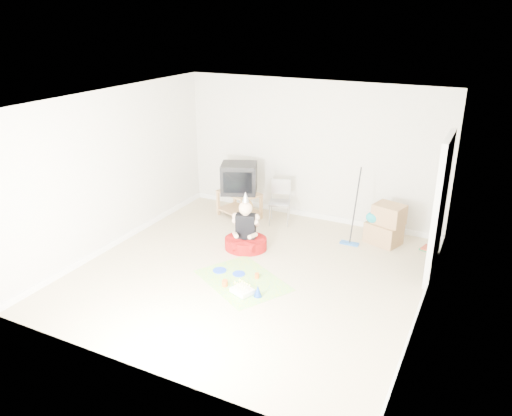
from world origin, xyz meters
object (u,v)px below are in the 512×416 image
at_px(crt_tv, 239,178).
at_px(tv_stand, 239,202).
at_px(cardboard_boxes, 385,225).
at_px(birthday_cake, 242,291).
at_px(folding_chair, 280,203).
at_px(seated_woman, 246,237).

bearing_deg(crt_tv, tv_stand, 0.00).
distance_m(cardboard_boxes, birthday_cake, 2.92).
distance_m(folding_chair, seated_woman, 1.27).
bearing_deg(tv_stand, crt_tv, 0.00).
relative_size(cardboard_boxes, seated_woman, 0.69).
bearing_deg(folding_chair, crt_tv, -175.92).
relative_size(tv_stand, cardboard_boxes, 1.30).
height_order(seated_woman, birthday_cake, seated_woman).
xyz_separation_m(tv_stand, birthday_cake, (1.38, -2.49, -0.25)).
relative_size(seated_woman, birthday_cake, 2.92).
xyz_separation_m(crt_tv, cardboard_boxes, (2.78, 0.06, -0.44)).
height_order(tv_stand, birthday_cake, tv_stand).
distance_m(cardboard_boxes, seated_woman, 2.38).
bearing_deg(seated_woman, crt_tv, 122.47).
relative_size(folding_chair, cardboard_boxes, 1.19).
height_order(cardboard_boxes, seated_woman, seated_woman).
bearing_deg(cardboard_boxes, crt_tv, -178.80).
bearing_deg(folding_chair, tv_stand, -175.92).
height_order(crt_tv, folding_chair, crt_tv).
distance_m(crt_tv, birthday_cake, 2.94).
relative_size(folding_chair, seated_woman, 0.82).
height_order(folding_chair, seated_woman, seated_woman).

